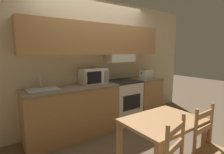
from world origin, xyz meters
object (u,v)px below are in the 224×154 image
toaster (146,74)px  chair_right_of_table (215,153)px  stove_range (123,101)px  dining_table (163,129)px  microwave (93,76)px  sink_basin (43,89)px

toaster → chair_right_of_table: (-1.06, -2.06, -0.55)m
stove_range → toaster: toaster is taller
toaster → dining_table: toaster is taller
stove_range → microwave: 0.90m
microwave → dining_table: (0.01, -1.68, -0.44)m
sink_basin → microwave: bearing=5.5°
microwave → sink_basin: (-0.96, -0.09, -0.13)m
microwave → stove_range: bearing=-7.5°
sink_basin → stove_range: bearing=0.1°
toaster → dining_table: 2.09m
stove_range → toaster: 0.86m
dining_table → chair_right_of_table: (0.26, -0.48, -0.16)m
stove_range → dining_table: 1.73m
stove_range → sink_basin: (-1.63, -0.00, 0.47)m
sink_basin → dining_table: sink_basin is taller
sink_basin → toaster: bearing=-0.3°
sink_basin → chair_right_of_table: sink_basin is taller
stove_range → dining_table: bearing=-112.7°
stove_range → chair_right_of_table: chair_right_of_table is taller
toaster → dining_table: size_ratio=0.30×
stove_range → chair_right_of_table: bearing=-101.1°
toaster → sink_basin: size_ratio=0.59×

